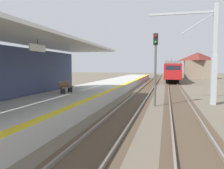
{
  "coord_description": "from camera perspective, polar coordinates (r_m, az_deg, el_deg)",
  "views": [
    {
      "loc": [
        4.29,
        -0.97,
        2.83
      ],
      "look_at": [
        2.08,
        8.04,
        2.1
      ],
      "focal_mm": 35.52,
      "sensor_mm": 36.0,
      "label": 1
    }
  ],
  "objects": [
    {
      "name": "station_platform",
      "position": [
        18.43,
        -7.93,
        -2.96
      ],
      "size": [
        5.0,
        80.0,
        0.91
      ],
      "color": "#B7B5AD",
      "rests_on": "ground"
    },
    {
      "name": "track_pair_nearest_platform",
      "position": [
        21.29,
        7.26,
        -3.04
      ],
      "size": [
        2.34,
        120.0,
        0.16
      ],
      "color": "#4C3D2D",
      "rests_on": "ground"
    },
    {
      "name": "track_pair_middle",
      "position": [
        21.18,
        16.45,
        -3.23
      ],
      "size": [
        2.34,
        120.0,
        0.16
      ],
      "color": "#4C3D2D",
      "rests_on": "ground"
    },
    {
      "name": "approaching_train",
      "position": [
        46.29,
        15.11,
        3.54
      ],
      "size": [
        2.93,
        19.6,
        4.76
      ],
      "color": "maroon",
      "rests_on": "ground"
    },
    {
      "name": "rail_signal_post",
      "position": [
        16.16,
        11.11,
        5.71
      ],
      "size": [
        0.32,
        0.34,
        5.2
      ],
      "color": "#4C4C4C",
      "rests_on": "ground"
    },
    {
      "name": "catenary_pylon_far_side",
      "position": [
        18.18,
        23.91,
        6.55
      ],
      "size": [
        5.0,
        0.4,
        7.5
      ],
      "color": "#9EA3A8",
      "rests_on": "ground"
    },
    {
      "name": "platform_bench",
      "position": [
        16.82,
        -11.85,
        -0.56
      ],
      "size": [
        0.45,
        1.6,
        0.88
      ],
      "color": "brown",
      "rests_on": "station_platform"
    },
    {
      "name": "distant_trackside_house",
      "position": [
        57.94,
        21.1,
        4.71
      ],
      "size": [
        6.6,
        5.28,
        6.4
      ],
      "color": "#7F705B",
      "rests_on": "ground"
    }
  ]
}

